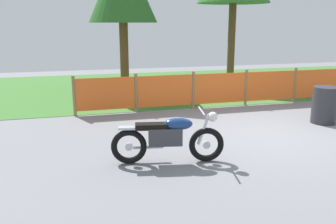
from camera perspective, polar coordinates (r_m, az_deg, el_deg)
The scene contains 5 objects.
ground at distance 8.20m, azimuth 15.34°, elevation -3.38°, with size 24.00×24.00×0.02m, color gray.
grass_verge at distance 14.01m, azimuth 2.04°, elevation 4.26°, with size 24.00×7.61×0.01m, color #427A33.
barrier_fence at distance 10.39m, azimuth 8.19°, elevation 3.71°, with size 8.12×0.08×1.05m.
motorcycle_lead at distance 6.19m, azimuth 0.12°, elevation -4.07°, with size 1.93×0.66×0.92m.
oil_drum at distance 9.42m, azimuth 23.40°, elevation 1.01°, with size 0.58×0.58×0.88m, color #2D2D33.
Camera 1 is at (-4.03, -6.73, 2.36)m, focal length 38.74 mm.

